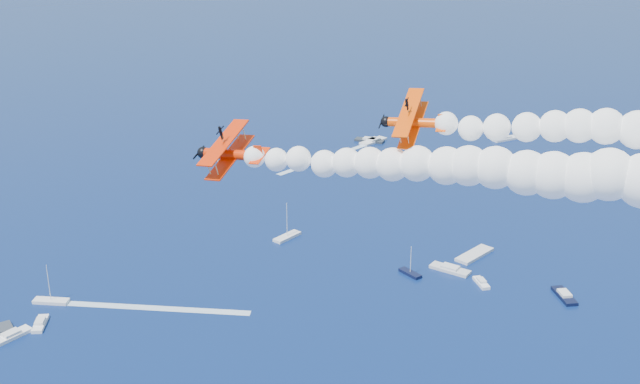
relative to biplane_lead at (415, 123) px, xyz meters
The scene contains 5 objects.
biplane_lead is the anchor object (origin of this frame).
biplane_trail 20.61m from the biplane_lead, 162.27° to the right, with size 8.31×9.32×5.62m, color #F02A05, non-canonical shape.
smoke_trail_trail 10.13m from the biplane_lead, ahead, with size 57.29×14.34×10.36m, color white, non-canonical shape.
spectator_boats 106.22m from the biplane_lead, 100.66° to the left, with size 196.50×193.71×0.70m.
boat_wakes 80.84m from the biplane_lead, 114.70° to the left, with size 198.25×177.49×0.04m.
Camera 1 is at (41.24, -48.46, 82.20)m, focal length 45.93 mm.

